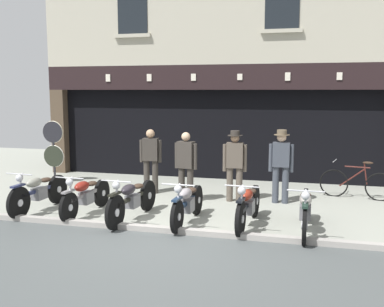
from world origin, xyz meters
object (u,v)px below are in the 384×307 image
motorcycle_left (86,195)px  salesman_right (235,162)px  motorcycle_right (305,209)px  salesman_left (151,158)px  shopkeeper_center (186,164)px  leaning_bicycle (357,183)px  motorcycle_center (187,203)px  advert_board_near (316,122)px  advert_board_far (358,118)px  motorcycle_center_left (132,199)px  motorcycle_center_right (248,204)px  tyre_sign_pole (53,145)px  motorcycle_far_left (39,191)px  assistant_far_right (281,162)px

motorcycle_left → salesman_right: 3.45m
motorcycle_right → salesman_left: size_ratio=1.28×
shopkeeper_center → leaning_bicycle: 4.15m
motorcycle_center → salesman_right: 2.15m
leaning_bicycle → motorcycle_center: bearing=143.1°
salesman_right → advert_board_near: (1.82, 2.68, 0.79)m
salesman_right → leaning_bicycle: size_ratio=0.97×
motorcycle_left → advert_board_far: (5.75, 4.57, 1.43)m
motorcycle_center_left → shopkeeper_center: shopkeeper_center is taller
salesman_left → shopkeeper_center: size_ratio=0.99×
motorcycle_center_right → advert_board_far: bearing=-113.2°
motorcycle_right → salesman_right: (-1.63, 1.99, 0.49)m
motorcycle_center → tyre_sign_pole: tyre_sign_pole is taller
salesman_right → leaning_bicycle: salesman_right is taller
motorcycle_center → salesman_left: bearing=-53.7°
motorcycle_center → leaning_bicycle: size_ratio=1.14×
motorcycle_far_left → tyre_sign_pole: tyre_sign_pole is taller
salesman_left → advert_board_far: (5.09, 2.36, 0.95)m
leaning_bicycle → salesman_left: bearing=109.6°
motorcycle_center_left → motorcycle_center: (1.14, 0.03, -0.02)m
motorcycle_right → advert_board_near: bearing=-92.1°
motorcycle_right → leaning_bicycle: motorcycle_right is taller
motorcycle_left → salesman_left: 2.35m
assistant_far_right → leaning_bicycle: assistant_far_right is taller
motorcycle_center → advert_board_near: advert_board_near is taller
shopkeeper_center → advert_board_near: (2.90, 3.01, 0.81)m
assistant_far_right → advert_board_far: (1.86, 2.58, 0.90)m
tyre_sign_pole → motorcycle_right: bearing=-22.8°
salesman_right → motorcycle_left: bearing=29.3°
salesman_right → assistant_far_right: bearing=-178.6°
shopkeeper_center → salesman_right: (1.09, 0.33, 0.02)m
salesman_left → motorcycle_center_right: bearing=134.9°
motorcycle_right → leaning_bicycle: (1.18, 3.00, -0.06)m
salesman_left → tyre_sign_pole: 3.16m
motorcycle_left → shopkeeper_center: size_ratio=1.19×
motorcycle_center → advert_board_far: bearing=-124.8°
motorcycle_center_right → leaning_bicycle: motorcycle_center_right is taller
motorcycle_center_left → advert_board_near: 6.04m
tyre_sign_pole → assistant_far_right: bearing=-7.3°
shopkeeper_center → tyre_sign_pole: (-4.19, 1.24, 0.16)m
motorcycle_center_left → assistant_far_right: assistant_far_right is taller
motorcycle_left → salesman_left: bearing=-104.0°
motorcycle_right → tyre_sign_pole: 7.51m
motorcycle_center → motorcycle_right: (2.23, 0.01, 0.01)m
leaning_bicycle → motorcycle_right: bearing=170.2°
motorcycle_center_right → motorcycle_right: size_ratio=0.98×
tyre_sign_pole → motorcycle_center: bearing=-31.9°
motorcycle_center_left → motorcycle_left: bearing=-2.9°
motorcycle_center_left → salesman_left: 2.44m
shopkeeper_center → leaning_bicycle: bearing=-151.1°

